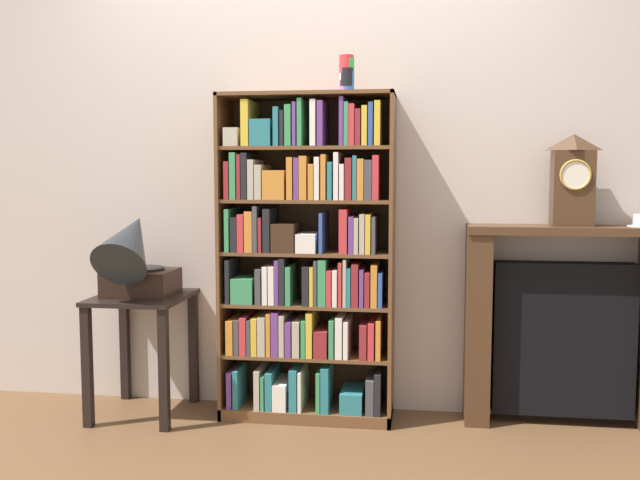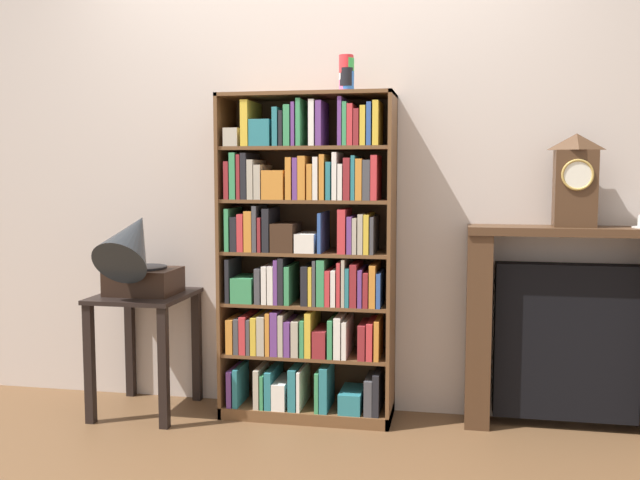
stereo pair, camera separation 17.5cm
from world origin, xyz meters
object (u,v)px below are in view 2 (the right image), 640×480
object	(u,v)px
cup_stack	(346,74)
mantel_clock	(575,180)
gramophone	(136,254)
bookshelf	(306,262)
side_table_left	(145,324)
fireplace_mantel	(566,330)

from	to	relation	value
cup_stack	mantel_clock	distance (m)	1.21
cup_stack	gramophone	world-z (taller)	cup_stack
bookshelf	side_table_left	bearing A→B (deg)	-174.19
cup_stack	side_table_left	xyz separation A→B (m)	(-1.05, -0.09, -1.27)
cup_stack	mantel_clock	xyz separation A→B (m)	(1.09, 0.05, -0.52)
side_table_left	gramophone	world-z (taller)	gramophone
bookshelf	gramophone	size ratio (longest dim) A/B	3.24
cup_stack	fireplace_mantel	size ratio (longest dim) A/B	0.18
side_table_left	fireplace_mantel	distance (m)	2.14
cup_stack	mantel_clock	bearing A→B (deg)	2.42
side_table_left	gramophone	xyz separation A→B (m)	(0.00, -0.09, 0.38)
bookshelf	mantel_clock	xyz separation A→B (m)	(1.30, 0.05, 0.42)
bookshelf	fireplace_mantel	xyz separation A→B (m)	(1.28, 0.07, -0.31)
cup_stack	gramophone	xyz separation A→B (m)	(-1.05, -0.18, -0.89)
bookshelf	mantel_clock	world-z (taller)	bookshelf
side_table_left	mantel_clock	distance (m)	2.28
cup_stack	gramophone	distance (m)	1.39
gramophone	fireplace_mantel	world-z (taller)	gramophone
fireplace_mantel	cup_stack	bearing A→B (deg)	-176.46
gramophone	fireplace_mantel	xyz separation A→B (m)	(2.13, 0.25, -0.35)
cup_stack	gramophone	size ratio (longest dim) A/B	0.36
bookshelf	gramophone	world-z (taller)	bookshelf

